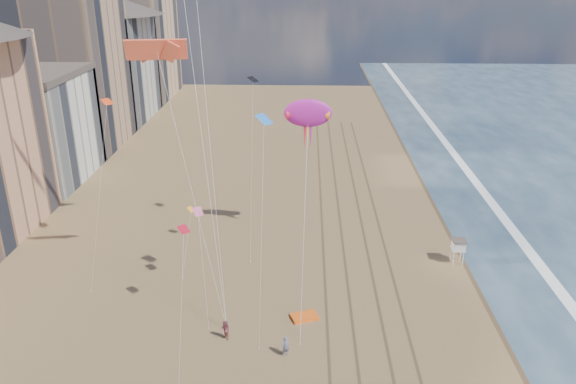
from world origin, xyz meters
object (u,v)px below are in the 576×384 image
object	(u,v)px
grounded_kite	(304,317)
kite_flyer_a	(286,346)
lifeguard_stand	(458,245)
show_kite	(308,114)
kite_flyer_b	(226,331)

from	to	relation	value
grounded_kite	kite_flyer_a	size ratio (longest dim) A/B	1.30
lifeguard_stand	grounded_kite	size ratio (longest dim) A/B	1.15
show_kite	kite_flyer_b	xyz separation A→B (m)	(-7.18, -19.85, -15.03)
grounded_kite	show_kite	world-z (taller)	show_kite
lifeguard_stand	kite_flyer_b	distance (m)	28.58
lifeguard_stand	kite_flyer_a	bearing A→B (deg)	-137.81
show_kite	kite_flyer_a	distance (m)	26.61
show_kite	kite_flyer_b	world-z (taller)	show_kite
kite_flyer_a	show_kite	bearing A→B (deg)	55.76
grounded_kite	kite_flyer_a	distance (m)	5.91
show_kite	kite_flyer_b	bearing A→B (deg)	-109.89
lifeguard_stand	kite_flyer_b	size ratio (longest dim) A/B	1.51
grounded_kite	kite_flyer_b	world-z (taller)	kite_flyer_b
lifeguard_stand	kite_flyer_a	xyz separation A→B (m)	(-18.80, -17.04, -1.27)
lifeguard_stand	kite_flyer_b	xyz separation A→B (m)	(-24.30, -14.99, -1.27)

